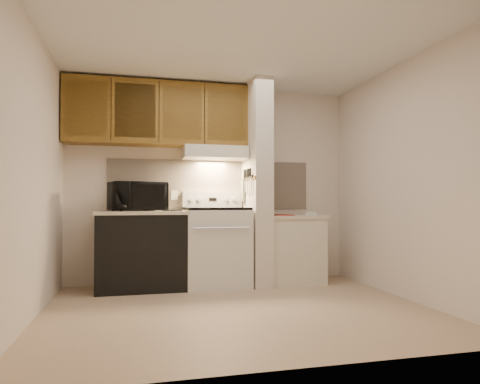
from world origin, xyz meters
name	(u,v)px	position (x,y,z in m)	size (l,w,h in m)	color
floor	(238,309)	(0.00, 0.00, 0.00)	(3.60, 3.60, 0.00)	tan
ceiling	(238,47)	(0.00, 0.00, 2.50)	(3.60, 3.60, 0.00)	white
wall_back	(211,184)	(0.00, 1.50, 1.25)	(3.60, 0.02, 2.50)	silver
wall_left	(34,174)	(-1.80, 0.00, 1.25)	(0.02, 3.00, 2.50)	silver
wall_right	(405,180)	(1.80, 0.00, 1.25)	(0.02, 3.00, 2.50)	silver
backsplash	(212,185)	(0.00, 1.49, 1.24)	(2.60, 0.02, 0.63)	beige
range_body	(216,248)	(0.00, 1.16, 0.46)	(0.76, 0.65, 0.92)	silver
oven_window	(221,247)	(0.00, 0.84, 0.50)	(0.50, 0.01, 0.30)	black
oven_handle	(222,228)	(0.00, 0.80, 0.72)	(0.02, 0.02, 0.65)	silver
cooktop	(216,209)	(0.00, 1.16, 0.94)	(0.74, 0.64, 0.03)	black
range_backguard	(212,199)	(0.00, 1.44, 1.05)	(0.76, 0.08, 0.20)	silver
range_display	(213,199)	(0.00, 1.40, 1.05)	(0.10, 0.01, 0.04)	black
range_knob_left_outer	(191,199)	(-0.28, 1.40, 1.05)	(0.05, 0.05, 0.02)	silver
range_knob_left_inner	(199,199)	(-0.18, 1.40, 1.05)	(0.05, 0.05, 0.02)	silver
range_knob_right_inner	(227,199)	(0.18, 1.40, 1.05)	(0.05, 0.05, 0.02)	silver
range_knob_right_outer	(234,199)	(0.28, 1.40, 1.05)	(0.05, 0.05, 0.02)	silver
dishwasher_front	(142,252)	(-0.88, 1.17, 0.43)	(1.00, 0.63, 0.87)	black
left_countertop	(142,213)	(-0.88, 1.17, 0.89)	(1.04, 0.67, 0.04)	beige
spoon_rest	(173,210)	(-0.54, 0.97, 0.92)	(0.22, 0.07, 0.02)	black
teal_jar	(146,206)	(-0.83, 1.33, 0.96)	(0.09, 0.09, 0.10)	#296155
outlet	(174,195)	(-0.48, 1.48, 1.10)	(0.08, 0.01, 0.12)	silver
microwave	(138,197)	(-0.93, 1.15, 1.08)	(0.60, 0.41, 0.33)	black
partition_pillar	(257,183)	(0.51, 1.15, 1.25)	(0.22, 0.70, 2.50)	beige
pillar_trim	(248,179)	(0.39, 1.15, 1.30)	(0.01, 0.70, 0.04)	brown
knife_strip	(248,177)	(0.39, 1.10, 1.32)	(0.02, 0.42, 0.04)	black
knife_blade_a	(251,185)	(0.38, 0.94, 1.22)	(0.01, 0.04, 0.16)	silver
knife_handle_a	(250,172)	(0.38, 0.95, 1.37)	(0.02, 0.02, 0.10)	black
knife_blade_b	(249,186)	(0.38, 1.02, 1.21)	(0.01, 0.04, 0.18)	silver
knife_handle_b	(249,173)	(0.38, 1.03, 1.37)	(0.02, 0.02, 0.10)	black
knife_blade_c	(247,187)	(0.38, 1.11, 1.20)	(0.01, 0.04, 0.20)	silver
knife_handle_c	(247,173)	(0.38, 1.10, 1.37)	(0.02, 0.02, 0.10)	black
knife_blade_d	(246,185)	(0.38, 1.19, 1.22)	(0.01, 0.04, 0.16)	silver
knife_handle_d	(246,173)	(0.38, 1.19, 1.37)	(0.02, 0.02, 0.10)	black
knife_blade_e	(244,187)	(0.38, 1.27, 1.21)	(0.01, 0.04, 0.18)	silver
knife_handle_e	(244,174)	(0.38, 1.26, 1.37)	(0.02, 0.02, 0.10)	black
oven_mitt	(243,191)	(0.38, 1.32, 1.16)	(0.03, 0.11, 0.26)	slate
right_cab_base	(292,250)	(0.97, 1.15, 0.40)	(0.70, 0.60, 0.81)	silver
right_countertop	(292,217)	(0.97, 1.15, 0.83)	(0.74, 0.64, 0.04)	beige
red_folder	(282,215)	(0.79, 1.00, 0.86)	(0.23, 0.31, 0.01)	maroon
white_box	(311,214)	(1.19, 1.06, 0.87)	(0.14, 0.09, 0.04)	white
range_hood	(215,153)	(0.00, 1.28, 1.62)	(0.78, 0.44, 0.15)	silver
hood_lip	(218,155)	(0.00, 1.07, 1.58)	(0.78, 0.04, 0.06)	silver
upper_cabinets	(158,114)	(-0.69, 1.32, 2.08)	(2.18, 0.33, 0.77)	brown
cab_door_a	(86,108)	(-1.51, 1.17, 2.08)	(0.46, 0.01, 0.63)	brown
cab_gap_a	(111,109)	(-1.23, 1.16, 2.08)	(0.01, 0.01, 0.73)	black
cab_door_b	(135,111)	(-0.96, 1.17, 2.08)	(0.46, 0.01, 0.63)	brown
cab_gap_b	(159,112)	(-0.69, 1.16, 2.08)	(0.01, 0.01, 0.73)	black
cab_door_c	(182,113)	(-0.42, 1.17, 2.08)	(0.46, 0.01, 0.63)	brown
cab_gap_c	(205,114)	(-0.14, 1.16, 2.08)	(0.01, 0.01, 0.73)	black
cab_door_d	(226,115)	(0.13, 1.17, 2.08)	(0.46, 0.01, 0.63)	brown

